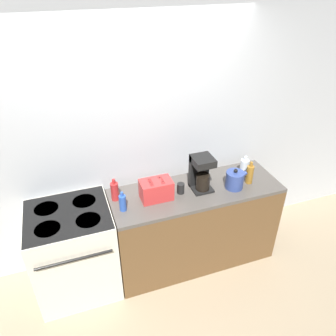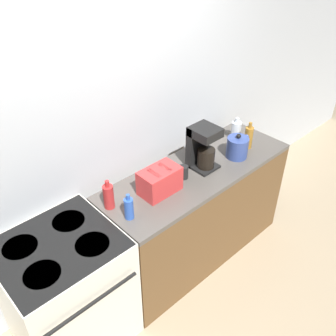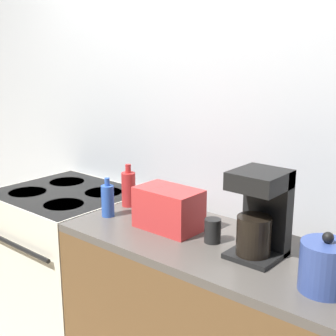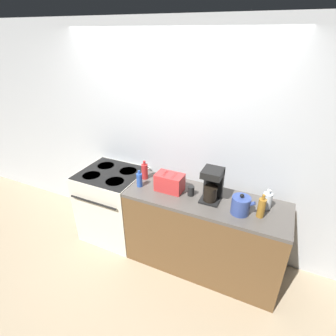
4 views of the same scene
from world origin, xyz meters
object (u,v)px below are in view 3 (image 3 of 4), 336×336
at_px(bottle_red, 129,189).
at_px(cup_black, 213,231).
at_px(kettle, 326,266).
at_px(bottle_blue, 108,200).
at_px(stove, 69,264).
at_px(coffee_maker, 261,212).
at_px(toaster, 169,209).

relative_size(bottle_red, cup_black, 2.14).
relative_size(kettle, bottle_blue, 1.13).
xyz_separation_m(stove, coffee_maker, (1.27, -0.02, 0.63)).
bearing_deg(stove, toaster, -2.91).
bearing_deg(bottle_red, bottle_blue, -79.27).
xyz_separation_m(stove, cup_black, (1.06, -0.04, 0.50)).
bearing_deg(bottle_blue, cup_black, 6.94).
distance_m(coffee_maker, bottle_red, 0.83).
bearing_deg(coffee_maker, toaster, -177.46).
height_order(toaster, bottle_blue, bottle_blue).
xyz_separation_m(stove, toaster, (0.81, -0.04, 0.55)).
distance_m(toaster, bottle_red, 0.38).
relative_size(kettle, cup_black, 2.12).
bearing_deg(stove, kettle, -4.65).
distance_m(bottle_blue, cup_black, 0.58).
bearing_deg(bottle_blue, kettle, -0.97).
xyz_separation_m(kettle, toaster, (-0.77, 0.09, 0.01)).
distance_m(toaster, coffee_maker, 0.46).
xyz_separation_m(coffee_maker, bottle_blue, (-0.79, -0.09, -0.10)).
height_order(stove, coffee_maker, coffee_maker).
relative_size(coffee_maker, bottle_red, 1.57).
xyz_separation_m(coffee_maker, bottle_red, (-0.82, 0.09, -0.09)).
xyz_separation_m(kettle, bottle_blue, (-1.10, 0.02, -0.01)).
relative_size(stove, cup_black, 8.94).
height_order(stove, bottle_red, bottle_red).
relative_size(toaster, bottle_blue, 1.51).
height_order(kettle, toaster, kettle).
bearing_deg(bottle_blue, toaster, 11.69).
relative_size(coffee_maker, cup_black, 3.37).
height_order(stove, kettle, kettle).
relative_size(stove, coffee_maker, 2.65).
relative_size(toaster, cup_black, 2.82).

